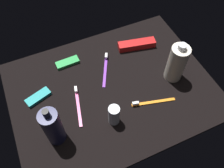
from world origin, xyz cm
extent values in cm
cube|color=black|center=(0.00, 0.00, -0.60)|extent=(84.00, 64.00, 1.20)
cylinder|color=#1C1E42|center=(-27.32, -11.65, 8.78)|extent=(6.58, 6.58, 17.57)
cylinder|color=black|center=(-27.32, -11.65, 18.97)|extent=(2.20, 2.20, 2.80)
cylinder|color=silver|center=(26.69, -4.89, 8.61)|extent=(7.50, 7.50, 17.22)
cylinder|color=silver|center=(26.69, -4.89, 18.32)|extent=(3.20, 3.20, 2.20)
cylinder|color=silver|center=(-5.46, -14.07, 4.71)|extent=(4.31, 4.31, 9.43)
cube|color=purple|center=(0.95, 9.56, 0.45)|extent=(9.20, 16.60, 0.90)
cube|color=white|center=(4.34, 16.25, 1.50)|extent=(2.16, 2.82, 1.20)
cube|color=#E55999|center=(-16.01, -2.73, 0.45)|extent=(5.15, 17.82, 0.90)
cube|color=white|center=(-14.35, 4.58, 1.50)|extent=(1.65, 2.78, 1.20)
cube|color=orange|center=(12.48, -13.24, 0.45)|extent=(17.73, 5.64, 0.90)
cube|color=white|center=(5.22, -11.37, 1.50)|extent=(2.79, 1.71, 1.20)
cube|color=red|center=(20.27, 16.75, 1.60)|extent=(18.13, 7.94, 3.20)
cube|color=teal|center=(-29.61, 7.76, 0.75)|extent=(11.13, 7.00, 1.50)
cube|color=green|center=(-13.00, 20.30, 0.75)|extent=(10.54, 4.37, 1.50)
camera|label=1|loc=(-22.41, -50.35, 84.10)|focal=38.13mm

